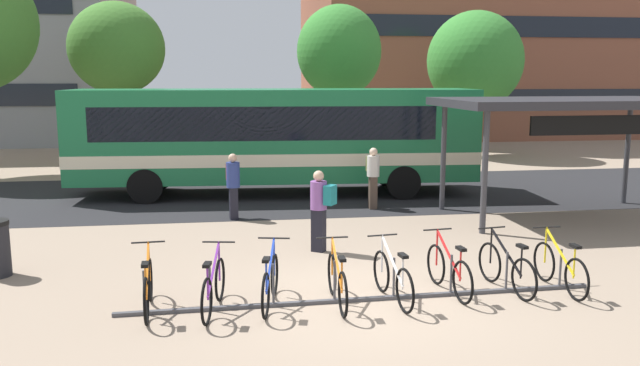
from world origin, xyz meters
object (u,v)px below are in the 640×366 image
Objects in this scene: city_bus at (277,137)px; parked_bicycle_white_4 at (393,279)px; parked_bicycle_red_5 at (449,271)px; street_tree_0 at (475,61)px; parked_bicycle_black_6 at (506,269)px; street_tree_3 at (117,48)px; parked_bicycle_purple_1 at (214,288)px; parked_bicycle_orange_3 at (337,282)px; parked_bicycle_orange_0 at (148,288)px; parked_bicycle_yellow_7 at (560,268)px; commuter_olive_pack_2 at (373,173)px; commuter_red_pack_0 at (233,182)px; street_tree_2 at (339,52)px; commuter_teal_pack_1 at (320,205)px; transit_shelter at (568,106)px; parked_bicycle_blue_2 at (270,283)px.

city_bus reaches higher than parked_bicycle_white_4.
street_tree_0 is (7.26, 17.56, 3.87)m from parked_bicycle_red_5.
street_tree_3 is at bearing 17.80° from parked_bicycle_black_6.
parked_bicycle_red_5 is (3.86, 0.31, 0.00)m from parked_bicycle_purple_1.
street_tree_0 reaches higher than parked_bicycle_orange_3.
parked_bicycle_orange_0 is 2.92m from parked_bicycle_orange_3.
parked_bicycle_black_6 and parked_bicycle_yellow_7 have the same top height.
parked_bicycle_white_4 is 1.02× the size of commuter_olive_pack_2.
commuter_red_pack_0 is 0.26× the size of street_tree_2.
city_bus is at bearing -135.28° from commuter_olive_pack_2.
commuter_red_pack_0 reaches higher than parked_bicycle_orange_3.
parked_bicycle_yellow_7 is (6.76, 0.05, 0.00)m from parked_bicycle_orange_0.
commuter_red_pack_0 is (1.35, 6.35, 0.58)m from parked_bicycle_orange_0.
city_bus is 7.23× the size of commuter_olive_pack_2.
parked_bicycle_red_5 is at bearing 156.34° from commuter_teal_pack_1.
parked_bicycle_red_5 is 1.02× the size of commuter_teal_pack_1.
parked_bicycle_orange_0 is at bearing -102.68° from city_bus.
parked_bicycle_orange_0 and parked_bicycle_black_6 have the same top height.
city_bus is 9.86m from parked_bicycle_orange_3.
transit_shelter is at bearing -54.12° from parked_bicycle_white_4.
street_tree_3 reaches higher than city_bus.
transit_shelter is at bearing -28.30° from city_bus.
parked_bicycle_red_5 is (4.85, 0.17, 0.00)m from parked_bicycle_orange_0.
city_bus is at bearing -139.27° from street_tree_0.
city_bus is 7.04× the size of parked_bicycle_yellow_7.
commuter_teal_pack_1 reaches higher than commuter_olive_pack_2.
parked_bicycle_blue_2 is 1.00× the size of commuter_teal_pack_1.
street_tree_0 reaches higher than parked_bicycle_white_4.
city_bus is 10.50m from parked_bicycle_yellow_7.
city_bus is 10.08m from parked_bicycle_black_6.
street_tree_3 is at bearing 177.80° from street_tree_0.
parked_bicycle_white_4 is at bearing -87.93° from parked_bicycle_orange_3.
parked_bicycle_white_4 is at bearing 14.39° from commuter_red_pack_0.
city_bus is 10.95m from street_tree_3.
street_tree_2 reaches higher than parked_bicycle_black_6.
parked_bicycle_red_5 is (1.93, 0.29, 0.00)m from parked_bicycle_orange_3.
commuter_red_pack_0 is at bearing -77.29° from commuter_olive_pack_2.
commuter_red_pack_0 is (-5.41, 6.29, 0.58)m from parked_bicycle_yellow_7.
parked_bicycle_white_4 is (1.10, -9.73, -1.39)m from city_bus.
parked_bicycle_orange_0 is 19.11m from street_tree_3.
city_bus is 1.91× the size of street_tree_2.
parked_bicycle_yellow_7 is 8.32m from commuter_red_pack_0.
city_bus reaches higher than parked_bicycle_orange_0.
parked_bicycle_red_5 is at bearing -74.86° from parked_bicycle_blue_2.
parked_bicycle_orange_3 and parked_bicycle_red_5 have the same top height.
street_tree_2 is 9.32m from street_tree_3.
commuter_red_pack_0 is (-8.36, 0.97, -1.88)m from transit_shelter.
street_tree_0 is (6.99, 10.61, 3.28)m from commuter_olive_pack_2.
commuter_olive_pack_2 is at bearing 11.11° from parked_bicycle_yellow_7.
parked_bicycle_orange_3 is 1.03× the size of commuter_olive_pack_2.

